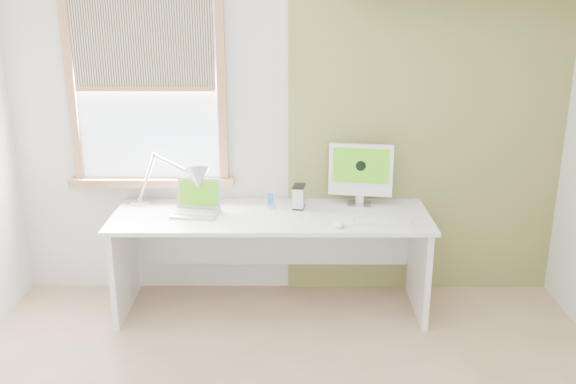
{
  "coord_description": "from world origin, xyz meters",
  "views": [
    {
      "loc": [
        0.01,
        -2.72,
        2.22
      ],
      "look_at": [
        0.0,
        1.05,
        1.0
      ],
      "focal_mm": 39.28,
      "sensor_mm": 36.0,
      "label": 1
    }
  ],
  "objects_px": {
    "desk_lamp": "(186,181)",
    "laptop": "(197,205)",
    "imac": "(361,171)",
    "desk": "(271,237)",
    "external_drive": "(299,197)"
  },
  "relations": [
    {
      "from": "desk_lamp",
      "to": "laptop",
      "type": "xyz_separation_m",
      "value": [
        0.08,
        -0.09,
        -0.15
      ]
    },
    {
      "from": "imac",
      "to": "desk_lamp",
      "type": "bearing_deg",
      "value": -176.21
    },
    {
      "from": "desk",
      "to": "desk_lamp",
      "type": "distance_m",
      "value": 0.72
    },
    {
      "from": "desk_lamp",
      "to": "imac",
      "type": "height_order",
      "value": "imac"
    },
    {
      "from": "desk",
      "to": "imac",
      "type": "xyz_separation_m",
      "value": [
        0.64,
        0.15,
        0.45
      ]
    },
    {
      "from": "external_drive",
      "to": "imac",
      "type": "height_order",
      "value": "imac"
    },
    {
      "from": "imac",
      "to": "desk",
      "type": "bearing_deg",
      "value": -166.35
    },
    {
      "from": "desk_lamp",
      "to": "external_drive",
      "type": "relative_size",
      "value": 3.92
    },
    {
      "from": "desk_lamp",
      "to": "imac",
      "type": "relative_size",
      "value": 1.42
    },
    {
      "from": "desk_lamp",
      "to": "external_drive",
      "type": "height_order",
      "value": "desk_lamp"
    },
    {
      "from": "laptop",
      "to": "external_drive",
      "type": "relative_size",
      "value": 2.07
    },
    {
      "from": "laptop",
      "to": "desk",
      "type": "bearing_deg",
      "value": 2.34
    },
    {
      "from": "external_drive",
      "to": "imac",
      "type": "distance_m",
      "value": 0.48
    },
    {
      "from": "desk",
      "to": "imac",
      "type": "height_order",
      "value": "imac"
    },
    {
      "from": "desk",
      "to": "external_drive",
      "type": "bearing_deg",
      "value": 21.98
    }
  ]
}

